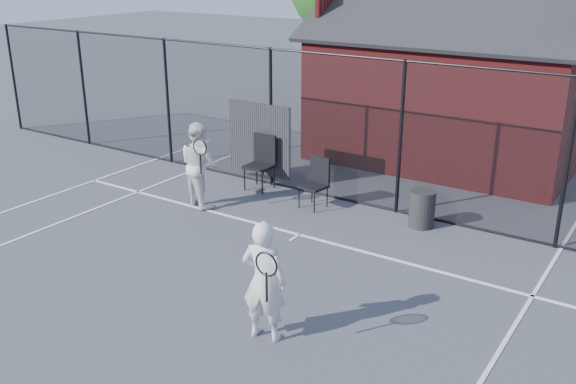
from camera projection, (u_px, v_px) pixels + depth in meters
The scene contains 9 objects.
ground at pixel (189, 305), 9.30m from camera, with size 80.00×80.00×0.00m, color #404349.
court_lines at pixel (120, 348), 8.26m from camera, with size 11.02×18.00×0.01m.
fence at pixel (340, 132), 12.88m from camera, with size 22.04×3.00×3.00m.
clubhouse at pixel (449, 95), 15.55m from camera, with size 6.50×4.36×4.19m.
player_front at pixel (264, 281), 8.23m from camera, with size 0.78×0.60×1.66m.
player_back at pixel (199, 164), 12.78m from camera, with size 1.01×0.87×1.72m.
chair_left at pixel (259, 164), 13.76m from camera, with size 0.55×0.57×1.15m, color black.
chair_right at pixel (313, 184), 12.76m from camera, with size 0.48×0.50×1.00m, color black.
waste_bin at pixel (422, 209), 11.92m from camera, with size 0.48×0.48×0.70m, color #242424.
Camera 1 is at (5.70, -6.03, 4.73)m, focal length 40.00 mm.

